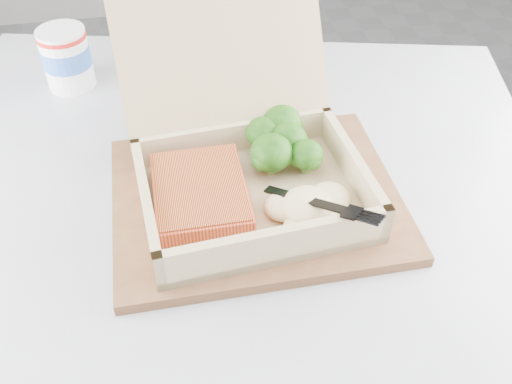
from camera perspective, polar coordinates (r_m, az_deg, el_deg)
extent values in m
cylinder|color=black|center=(0.94, -2.97, -18.44)|extent=(0.08, 0.08, 0.69)
cube|color=#ABAEB5|center=(0.64, -4.12, -2.93)|extent=(0.94, 0.94, 0.03)
cube|color=brown|center=(0.64, -0.03, -0.60)|extent=(0.32, 0.25, 0.01)
cube|color=tan|center=(0.62, -0.25, -0.86)|extent=(0.25, 0.20, 0.01)
cube|color=tan|center=(0.59, -10.81, -1.58)|extent=(0.03, 0.18, 0.05)
cube|color=tan|center=(0.64, 9.59, 2.21)|extent=(0.03, 0.18, 0.05)
cube|color=tan|center=(0.55, 2.11, -5.51)|extent=(0.24, 0.03, 0.05)
cube|color=tan|center=(0.67, -2.20, 5.21)|extent=(0.24, 0.03, 0.05)
cube|color=tan|center=(0.66, -3.53, 14.52)|extent=(0.24, 0.12, 0.16)
cube|color=#D35729|center=(0.60, -5.59, -0.32)|extent=(0.10, 0.13, 0.03)
ellipsoid|color=beige|center=(0.58, 5.18, -1.42)|extent=(0.09, 0.08, 0.03)
cube|color=black|center=(0.59, 0.96, 1.24)|extent=(0.07, 0.08, 0.03)
cube|color=black|center=(0.57, 6.68, -1.66)|extent=(0.04, 0.04, 0.01)
cylinder|color=white|center=(0.85, -18.41, 12.57)|extent=(0.07, 0.07, 0.08)
cylinder|color=blue|center=(0.85, -18.47, 12.81)|extent=(0.07, 0.07, 0.03)
cylinder|color=red|center=(0.84, -18.94, 14.60)|extent=(0.07, 0.07, 0.01)
cube|color=white|center=(0.78, 1.82, 7.97)|extent=(0.13, 0.17, 0.00)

